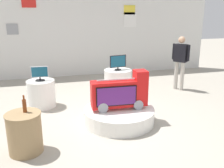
{
  "coord_description": "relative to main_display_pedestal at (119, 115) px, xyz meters",
  "views": [
    {
      "loc": [
        -1.39,
        -4.69,
        2.31
      ],
      "look_at": [
        0.08,
        0.65,
        0.7
      ],
      "focal_mm": 39.38,
      "sensor_mm": 36.0,
      "label": 1
    }
  ],
  "objects": [
    {
      "name": "tv_on_center_rear",
      "position": [
        0.59,
        2.05,
        0.76
      ],
      "size": [
        0.51,
        0.19,
        0.44
      ],
      "color": "black",
      "rests_on": "display_pedestal_center_rear"
    },
    {
      "name": "ground_plane",
      "position": [
        -0.07,
        -0.05,
        -0.16
      ],
      "size": [
        30.0,
        30.0,
        0.0
      ],
      "primitive_type": "plane",
      "color": "#A8A091"
    },
    {
      "name": "tv_on_left_rear",
      "position": [
        -1.62,
        1.41,
        0.71
      ],
      "size": [
        0.42,
        0.23,
        0.36
      ],
      "color": "black",
      "rests_on": "display_pedestal_left_rear"
    },
    {
      "name": "display_pedestal_center_rear",
      "position": [
        0.59,
        2.05,
        0.18
      ],
      "size": [
        0.82,
        0.82,
        0.68
      ],
      "primitive_type": "cylinder",
      "color": "white",
      "rests_on": "ground"
    },
    {
      "name": "bottle_on_side_table",
      "position": [
        -1.85,
        -0.67,
        0.67
      ],
      "size": [
        0.07,
        0.07,
        0.3
      ],
      "color": "brown",
      "rests_on": "side_table_round"
    },
    {
      "name": "display_pedestal_left_rear",
      "position": [
        -1.62,
        1.42,
        0.18
      ],
      "size": [
        0.69,
        0.69,
        0.68
      ],
      "primitive_type": "cylinder",
      "color": "white",
      "rests_on": "ground"
    },
    {
      "name": "shopper_browsing_near_truck",
      "position": [
        2.49,
        1.81,
        0.8
      ],
      "size": [
        0.38,
        0.48,
        1.64
      ],
      "color": "#B2ADA3",
      "rests_on": "ground"
    },
    {
      "name": "side_table_round",
      "position": [
        -1.89,
        -0.72,
        0.21
      ],
      "size": [
        0.59,
        0.59,
        0.71
      ],
      "color": "#9E7F56",
      "rests_on": "ground"
    },
    {
      "name": "back_wall_display",
      "position": [
        -0.08,
        4.47,
        1.52
      ],
      "size": [
        10.13,
        0.13,
        3.35
      ],
      "color": "silver",
      "rests_on": "ground"
    },
    {
      "name": "novelty_firetruck_tv",
      "position": [
        0.02,
        -0.01,
        0.5
      ],
      "size": [
        1.21,
        0.4,
        0.82
      ],
      "color": "gray",
      "rests_on": "main_display_pedestal"
    },
    {
      "name": "main_display_pedestal",
      "position": [
        0.0,
        0.0,
        0.0
      ],
      "size": [
        1.53,
        1.53,
        0.32
      ],
      "primitive_type": "cylinder",
      "color": "white",
      "rests_on": "ground"
    }
  ]
}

